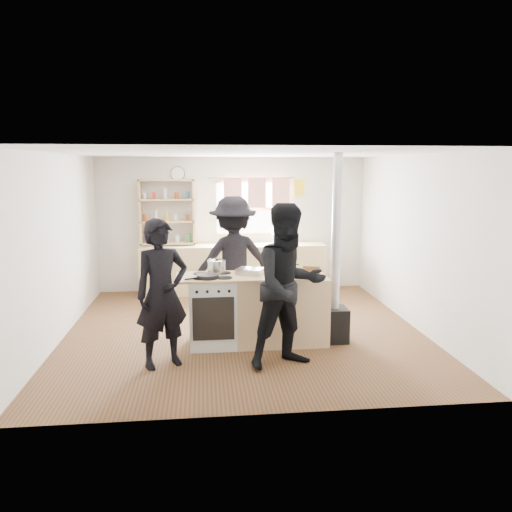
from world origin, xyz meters
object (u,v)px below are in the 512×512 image
object	(u,v)px
stockpot_counter	(286,267)
bread_board	(311,271)
thermos	(275,236)
person_far	(233,261)
person_near_right	(289,286)
flue_heater	(335,293)
person_near_left	(162,294)
cooking_island	(258,309)
roast_tray	(250,271)
stockpot_stove	(217,267)
skillet_greens	(208,276)

from	to	relation	value
stockpot_counter	bread_board	size ratio (longest dim) A/B	0.88
thermos	person_far	world-z (taller)	person_far
bread_board	person_far	distance (m)	1.38
bread_board	person_near_right	distance (m)	0.85
flue_heater	person_near_left	size ratio (longest dim) A/B	1.43
thermos	cooking_island	world-z (taller)	thermos
flue_heater	cooking_island	bearing A→B (deg)	178.63
roast_tray	flue_heater	world-z (taller)	flue_heater
roast_tray	bread_board	world-z (taller)	bread_board
flue_heater	stockpot_stove	bearing A→B (deg)	172.67
stockpot_stove	flue_heater	distance (m)	1.61
skillet_greens	stockpot_counter	bearing A→B (deg)	8.04
flue_heater	person_near_left	bearing A→B (deg)	-164.50
skillet_greens	stockpot_counter	size ratio (longest dim) A/B	1.32
stockpot_counter	person_far	size ratio (longest dim) A/B	0.15
person_near_left	person_far	xyz separation A→B (m)	(0.92, 1.57, 0.08)
cooking_island	bread_board	world-z (taller)	bread_board
cooking_island	person_near_right	distance (m)	0.97
cooking_island	person_far	bearing A→B (deg)	105.85
skillet_greens	stockpot_stove	bearing A→B (deg)	69.01
person_near_left	person_near_right	size ratio (longest dim) A/B	0.91
bread_board	person_near_left	world-z (taller)	person_near_left
cooking_island	person_far	world-z (taller)	person_far
thermos	person_far	xyz separation A→B (m)	(-0.89, -1.84, -0.11)
roast_tray	flue_heater	xyz separation A→B (m)	(1.13, -0.09, -0.31)
cooking_island	flue_heater	size ratio (longest dim) A/B	0.79
flue_heater	thermos	bearing A→B (deg)	98.15
bread_board	person_near_left	size ratio (longest dim) A/B	0.19
skillet_greens	bread_board	distance (m)	1.35
bread_board	person_far	bearing A→B (deg)	134.28
thermos	flue_heater	distance (m)	2.85
person_near_right	person_far	world-z (taller)	person_near_right
stockpot_counter	stockpot_stove	bearing A→B (deg)	169.43
cooking_island	roast_tray	bearing A→B (deg)	148.72
person_near_right	roast_tray	bearing A→B (deg)	95.08
stockpot_stove	bread_board	xyz separation A→B (m)	(1.23, -0.23, -0.04)
skillet_greens	flue_heater	bearing A→B (deg)	3.78
person_near_left	person_far	size ratio (longest dim) A/B	0.92
cooking_island	bread_board	bearing A→B (deg)	-4.34
cooking_island	person_near_right	size ratio (longest dim) A/B	1.03
roast_tray	person_near_right	xyz separation A→B (m)	(0.38, -0.85, -0.01)
thermos	person_near_left	distance (m)	3.86
stockpot_stove	person_near_right	world-z (taller)	person_near_right
roast_tray	stockpot_counter	distance (m)	0.47
cooking_island	roast_tray	size ratio (longest dim) A/B	5.00
roast_tray	person_near_right	world-z (taller)	person_near_right
cooking_island	roast_tray	xyz separation A→B (m)	(-0.10, 0.06, 0.51)
stockpot_counter	thermos	bearing A→B (deg)	84.65
roast_tray	person_far	size ratio (longest dim) A/B	0.21
stockpot_counter	person_near_left	world-z (taller)	person_near_left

